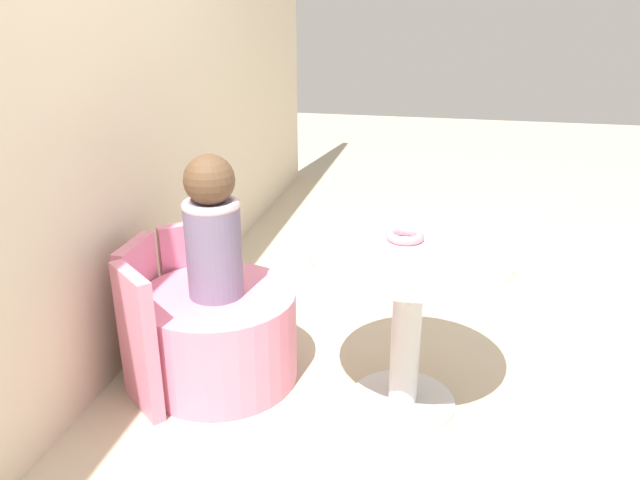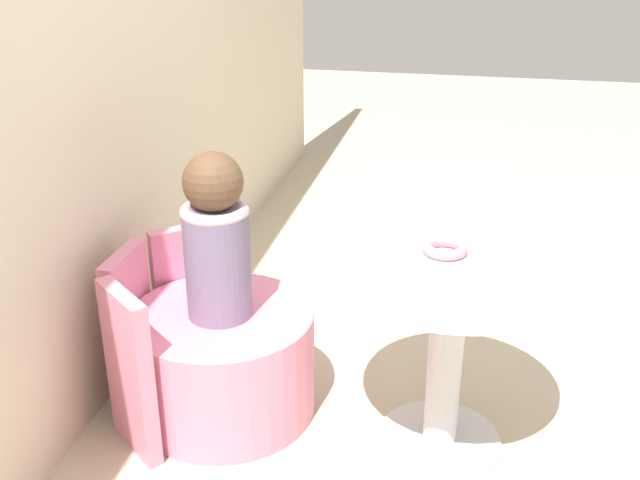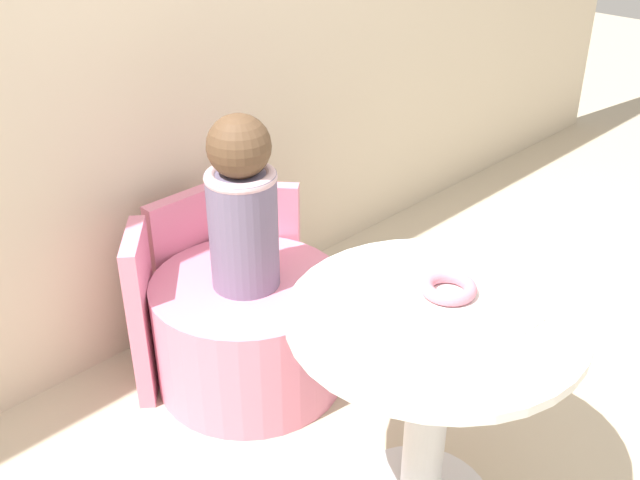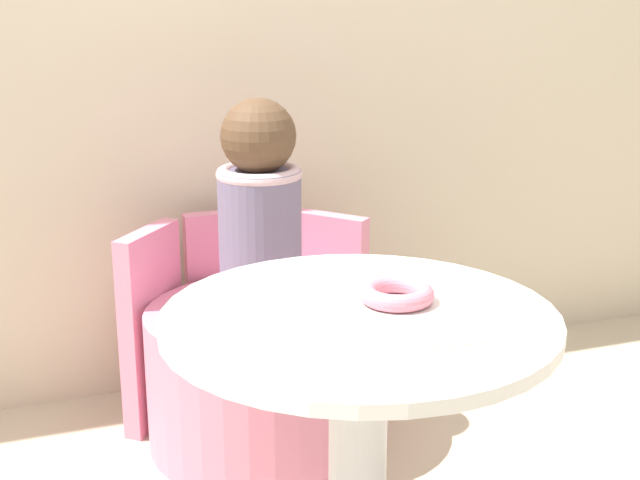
# 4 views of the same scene
# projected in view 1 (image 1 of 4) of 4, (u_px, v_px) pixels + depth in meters

# --- Properties ---
(ground_plane) EXTENTS (12.00, 12.00, 0.00)m
(ground_plane) POSITION_uv_depth(u_px,v_px,m) (389.00, 398.00, 2.38)
(ground_plane) COLOR #B7A88E
(back_wall) EXTENTS (6.00, 0.06, 2.40)m
(back_wall) POSITION_uv_depth(u_px,v_px,m) (79.00, 68.00, 2.16)
(back_wall) COLOR beige
(back_wall) RESTS_ON ground_plane
(round_table) EXTENTS (0.70, 0.70, 0.63)m
(round_table) POSITION_uv_depth(u_px,v_px,m) (408.00, 297.00, 2.20)
(round_table) COLOR silver
(round_table) RESTS_ON ground_plane
(tub_chair) EXTENTS (0.61, 0.61, 0.37)m
(tub_chair) POSITION_uv_depth(u_px,v_px,m) (220.00, 336.00, 2.46)
(tub_chair) COLOR pink
(tub_chair) RESTS_ON ground_plane
(booth_backrest) EXTENTS (0.71, 0.26, 0.55)m
(booth_backrest) POSITION_uv_depth(u_px,v_px,m) (159.00, 309.00, 2.47)
(booth_backrest) COLOR pink
(booth_backrest) RESTS_ON ground_plane
(child_figure) EXTENTS (0.21, 0.21, 0.55)m
(child_figure) POSITION_uv_depth(u_px,v_px,m) (213.00, 228.00, 2.29)
(child_figure) COLOR slate
(child_figure) RESTS_ON tub_chair
(donut) EXTENTS (0.14, 0.14, 0.03)m
(donut) POSITION_uv_depth(u_px,v_px,m) (405.00, 236.00, 2.20)
(donut) COLOR pink
(donut) RESTS_ON round_table
(paper_napkin) EXTENTS (0.12, 0.12, 0.01)m
(paper_napkin) POSITION_uv_depth(u_px,v_px,m) (453.00, 241.00, 2.19)
(paper_napkin) COLOR silver
(paper_napkin) RESTS_ON round_table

